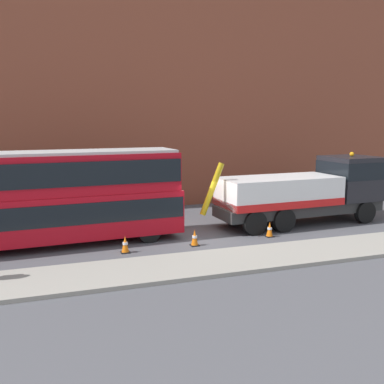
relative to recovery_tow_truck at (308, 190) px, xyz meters
name	(u,v)px	position (x,y,z in m)	size (l,w,h in m)	color
ground_plane	(202,235)	(-6.07, -0.48, -1.76)	(120.00, 120.00, 0.00)	#4C4C51
near_kerb	(240,260)	(-6.07, -4.68, -1.68)	(60.00, 2.80, 0.15)	gray
building_facade	(158,75)	(-6.07, 7.37, 6.31)	(60.00, 1.50, 16.00)	brown
recovery_tow_truck	(308,190)	(0.00, 0.00, 0.00)	(10.20, 3.07, 3.67)	#2D2D2D
double_decker_bus	(53,194)	(-12.65, -0.02, 0.47)	(11.13, 3.08, 4.06)	#B70C19
traffic_cone_near_bus	(125,245)	(-10.01, -2.12, -1.42)	(0.36, 0.36, 0.72)	orange
traffic_cone_midway	(195,238)	(-6.99, -2.07, -1.42)	(0.36, 0.36, 0.72)	orange
traffic_cone_near_truck	(270,230)	(-3.22, -1.81, -1.42)	(0.36, 0.36, 0.72)	orange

